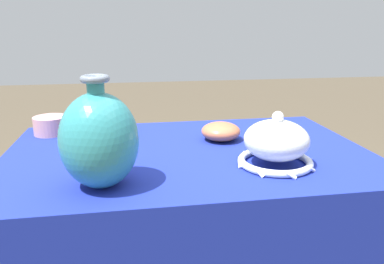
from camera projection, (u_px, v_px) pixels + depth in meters
display_table at (189, 175)px, 1.26m from camera, size 1.21×0.78×0.80m
vase_tall_bulbous at (99, 140)px, 0.95m from camera, size 0.20×0.20×0.29m
vase_dome_bell at (276, 144)px, 1.11m from camera, size 0.24×0.24×0.17m
mosaic_tile_box at (95, 127)px, 1.43m from camera, size 0.17×0.13×0.07m
pot_squat_rose at (51, 125)px, 1.44m from camera, size 0.13×0.13×0.07m
bowl_shallow_terracotta at (221, 131)px, 1.36m from camera, size 0.14×0.14×0.07m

